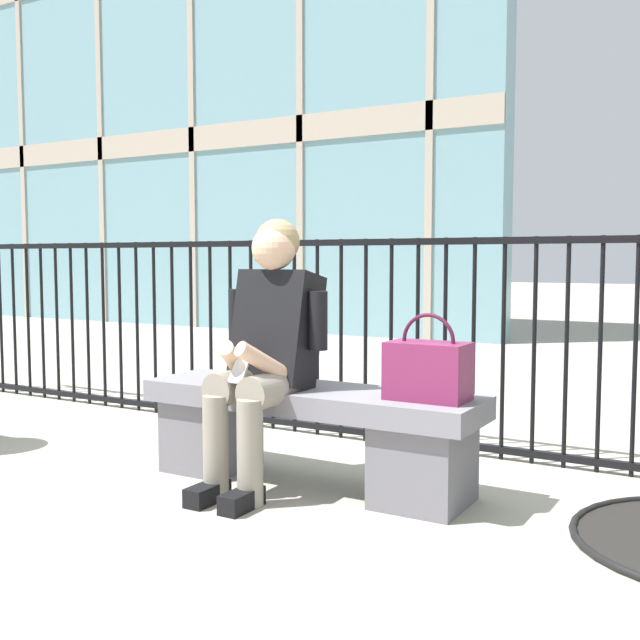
% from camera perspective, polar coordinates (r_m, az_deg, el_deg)
% --- Properties ---
extents(ground_plane, '(60.00, 60.00, 0.00)m').
position_cam_1_polar(ground_plane, '(3.56, -0.83, -12.23)').
color(ground_plane, '#A8A091').
extents(stone_bench, '(1.60, 0.44, 0.45)m').
position_cam_1_polar(stone_bench, '(3.49, -0.83, -7.97)').
color(stone_bench, slate).
rests_on(stone_bench, ground).
extents(seated_person_with_phone, '(0.52, 0.66, 1.21)m').
position_cam_1_polar(seated_person_with_phone, '(3.40, -4.10, -1.84)').
color(seated_person_with_phone, gray).
rests_on(seated_person_with_phone, ground).
extents(handbag_on_bench, '(0.33, 0.20, 0.36)m').
position_cam_1_polar(handbag_on_bench, '(3.17, 8.10, -3.70)').
color(handbag_on_bench, '#7A234C').
rests_on(handbag_on_bench, stone_bench).
extents(plaza_railing, '(7.25, 0.04, 1.14)m').
position_cam_1_polar(plaza_railing, '(4.21, 5.34, -1.60)').
color(plaza_railing, black).
rests_on(plaza_railing, ground).
extents(building_facade_left, '(9.44, 0.43, 9.00)m').
position_cam_1_polar(building_facade_left, '(12.29, -9.03, 21.02)').
color(building_facade_left, '#729EA8').
rests_on(building_facade_left, ground).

